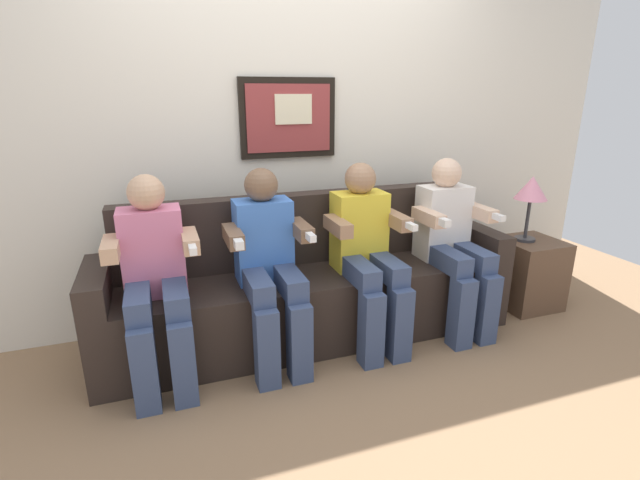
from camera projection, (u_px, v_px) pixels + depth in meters
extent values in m
plane|color=#8C6B4C|center=(328.00, 360.00, 2.74)|extent=(6.46, 6.46, 0.00)
cube|color=silver|center=(289.00, 126.00, 3.03)|extent=(4.97, 0.05, 2.60)
cube|color=black|center=(288.00, 118.00, 2.98)|extent=(0.63, 0.03, 0.50)
cube|color=maroon|center=(289.00, 118.00, 2.96)|extent=(0.55, 0.02, 0.42)
cube|color=beige|center=(293.00, 109.00, 2.95)|extent=(0.24, 0.02, 0.18)
cube|color=#2D231E|center=(313.00, 305.00, 2.93)|extent=(2.29, 0.58, 0.45)
cube|color=#2D231E|center=(301.00, 228.00, 3.00)|extent=(2.29, 0.14, 0.45)
cube|color=#2D231E|center=(101.00, 324.00, 2.52)|extent=(0.14, 0.58, 0.62)
cube|color=#2D231E|center=(474.00, 269.00, 3.30)|extent=(0.14, 0.58, 0.62)
cube|color=pink|center=(153.00, 252.00, 2.49)|extent=(0.32, 0.20, 0.48)
sphere|color=tan|center=(146.00, 193.00, 2.40)|extent=(0.19, 0.19, 0.19)
cube|color=#38476B|center=(138.00, 300.00, 2.34)|extent=(0.12, 0.40, 0.12)
cube|color=#38476B|center=(175.00, 295.00, 2.40)|extent=(0.12, 0.40, 0.12)
cube|color=#38476B|center=(145.00, 370.00, 2.25)|extent=(0.12, 0.12, 0.45)
cube|color=#38476B|center=(183.00, 363.00, 2.31)|extent=(0.12, 0.12, 0.45)
cube|color=tan|center=(111.00, 249.00, 2.30)|extent=(0.08, 0.28, 0.08)
cube|color=tan|center=(190.00, 241.00, 2.42)|extent=(0.08, 0.28, 0.08)
cube|color=white|center=(192.00, 248.00, 2.28)|extent=(0.04, 0.13, 0.04)
cube|color=#3F72CC|center=(263.00, 241.00, 2.69)|extent=(0.32, 0.20, 0.48)
sphere|color=brown|center=(261.00, 185.00, 2.59)|extent=(0.19, 0.19, 0.19)
cube|color=#38476B|center=(257.00, 284.00, 2.53)|extent=(0.12, 0.40, 0.12)
cube|color=#38476B|center=(288.00, 280.00, 2.59)|extent=(0.12, 0.40, 0.12)
cube|color=#38476B|center=(267.00, 348.00, 2.44)|extent=(0.12, 0.12, 0.45)
cube|color=#38476B|center=(300.00, 342.00, 2.50)|extent=(0.12, 0.12, 0.45)
cube|color=brown|center=(233.00, 236.00, 2.50)|extent=(0.08, 0.28, 0.08)
cube|color=brown|center=(301.00, 230.00, 2.62)|extent=(0.08, 0.28, 0.08)
cube|color=white|center=(309.00, 236.00, 2.47)|extent=(0.04, 0.13, 0.04)
cube|color=white|center=(238.00, 243.00, 2.35)|extent=(0.04, 0.10, 0.04)
cube|color=yellow|center=(359.00, 231.00, 2.88)|extent=(0.32, 0.20, 0.48)
sphere|color=#9E7556|center=(360.00, 179.00, 2.78)|extent=(0.19, 0.19, 0.19)
cube|color=#38476B|center=(358.00, 270.00, 2.73)|extent=(0.12, 0.40, 0.12)
cube|color=#38476B|center=(386.00, 267.00, 2.78)|extent=(0.12, 0.40, 0.12)
cube|color=#38476B|center=(371.00, 329.00, 2.63)|extent=(0.12, 0.12, 0.45)
cube|color=#38476B|center=(399.00, 324.00, 2.69)|extent=(0.12, 0.12, 0.45)
cube|color=#9E7556|center=(338.00, 226.00, 2.69)|extent=(0.08, 0.28, 0.08)
cube|color=#9E7556|center=(396.00, 220.00, 2.81)|extent=(0.08, 0.28, 0.08)
cube|color=white|center=(410.00, 225.00, 2.66)|extent=(0.04, 0.13, 0.04)
cube|color=white|center=(443.00, 222.00, 3.07)|extent=(0.32, 0.20, 0.48)
sphere|color=beige|center=(447.00, 173.00, 2.97)|extent=(0.19, 0.19, 0.19)
cube|color=#38476B|center=(446.00, 259.00, 2.92)|extent=(0.12, 0.40, 0.12)
cube|color=#38476B|center=(470.00, 255.00, 2.98)|extent=(0.12, 0.40, 0.12)
cube|color=#38476B|center=(461.00, 313.00, 2.83)|extent=(0.12, 0.12, 0.45)
cube|color=#38476B|center=(486.00, 309.00, 2.88)|extent=(0.12, 0.12, 0.45)
cube|color=beige|center=(428.00, 217.00, 2.88)|extent=(0.08, 0.28, 0.08)
cube|color=beige|center=(479.00, 212.00, 3.00)|extent=(0.08, 0.28, 0.08)
cube|color=white|center=(496.00, 216.00, 2.85)|extent=(0.04, 0.13, 0.04)
cube|color=white|center=(443.00, 222.00, 2.73)|extent=(0.04, 0.10, 0.04)
cube|color=brown|center=(528.00, 273.00, 3.38)|extent=(0.40, 0.40, 0.50)
cylinder|color=#333338|center=(525.00, 239.00, 3.31)|extent=(0.14, 0.14, 0.02)
cylinder|color=#333338|center=(527.00, 219.00, 3.27)|extent=(0.02, 0.02, 0.28)
cone|color=pink|center=(532.00, 188.00, 3.20)|extent=(0.22, 0.22, 0.16)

